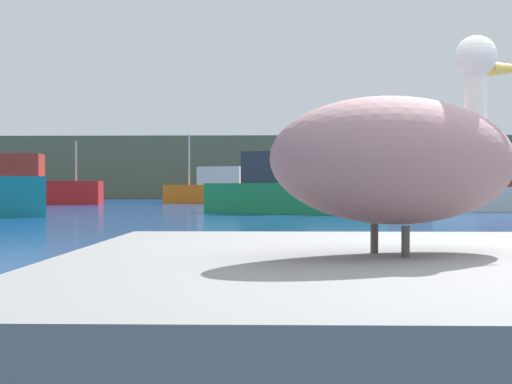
# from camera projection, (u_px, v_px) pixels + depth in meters

# --- Properties ---
(hillside_backdrop) EXTENTS (140.00, 14.21, 6.05)m
(hillside_backdrop) POSITION_uv_depth(u_px,v_px,m) (283.00, 169.00, 70.57)
(hillside_backdrop) COLOR #5B664C
(hillside_backdrop) RESTS_ON ground
(pier_dock) EXTENTS (2.56, 2.58, 0.79)m
(pier_dock) POSITION_uv_depth(u_px,v_px,m) (401.00, 359.00, 2.50)
(pier_dock) COLOR gray
(pier_dock) RESTS_ON ground
(pelican) EXTENTS (1.30, 0.99, 0.87)m
(pelican) POSITION_uv_depth(u_px,v_px,m) (404.00, 158.00, 2.50)
(pelican) COLOR gray
(pelican) RESTS_ON pier_dock
(fishing_boat_red) EXTENTS (7.82, 3.36, 3.94)m
(fishing_boat_red) POSITION_uv_depth(u_px,v_px,m) (35.00, 187.00, 40.88)
(fishing_boat_red) COLOR red
(fishing_boat_red) RESTS_ON ground
(fishing_boat_orange) EXTENTS (7.68, 3.68, 4.65)m
(fishing_boat_orange) POSITION_uv_depth(u_px,v_px,m) (221.00, 189.00, 44.17)
(fishing_boat_orange) COLOR orange
(fishing_boat_orange) RESTS_ON ground
(fishing_boat_green) EXTENTS (7.48, 4.93, 4.47)m
(fishing_boat_green) POSITION_uv_depth(u_px,v_px,m) (289.00, 191.00, 27.22)
(fishing_boat_green) COLOR #1E8C4C
(fishing_boat_green) RESTS_ON ground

